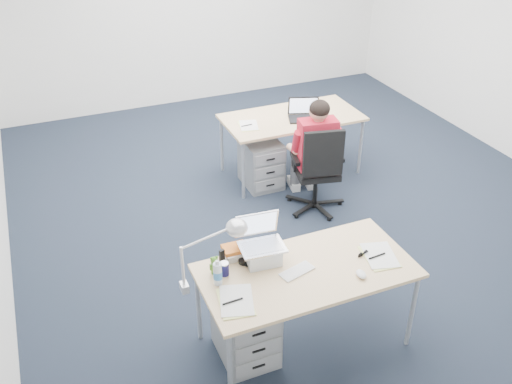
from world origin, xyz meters
TOP-DOWN VIEW (x-y plane):
  - floor at (0.00, 0.00)m, footprint 7.00×7.00m
  - room at (0.00, 0.00)m, footprint 6.02×7.02m
  - desk_near at (-0.87, -1.74)m, footprint 1.60×0.80m
  - desk_far at (0.24, 0.81)m, footprint 1.60×0.80m
  - office_chair at (0.13, -0.04)m, footprint 0.77×0.77m
  - seated_person at (0.16, 0.13)m, footprint 0.44×0.73m
  - drawer_pedestal_near at (-1.35, -1.69)m, footprint 0.40×0.50m
  - drawer_pedestal_far at (-0.20, 0.68)m, footprint 0.40×0.50m
  - silver_laptop at (-1.14, -1.52)m, footprint 0.36×0.29m
  - wireless_keyboard at (-0.95, -1.74)m, footprint 0.29×0.18m
  - computer_mouse at (-0.54, -1.97)m, footprint 0.08×0.11m
  - headphones at (-1.20, -1.51)m, footprint 0.26×0.21m
  - can_koozie at (-1.45, -1.57)m, footprint 0.08×0.08m
  - water_bottle at (-1.53, -1.64)m, footprint 0.07×0.07m
  - bear_figurine at (-1.51, -1.52)m, footprint 0.09×0.08m
  - book_stack at (-1.30, -1.39)m, footprint 0.22×0.19m
  - cordless_phone at (-1.44, -1.46)m, footprint 0.04×0.04m
  - papers_left at (-1.49, -1.87)m, footprint 0.30×0.37m
  - papers_right at (-0.30, -1.83)m, footprint 0.29×0.36m
  - sunglasses at (-0.40, -1.76)m, footprint 0.11×0.07m
  - desk_lamp at (-1.62, -1.62)m, footprint 0.46×0.20m
  - dark_laptop at (0.33, 0.68)m, footprint 0.44×0.43m
  - far_cup at (0.53, 0.80)m, footprint 0.09×0.09m
  - far_papers at (-0.33, 0.76)m, footprint 0.25×0.32m

SIDE VIEW (x-z plane):
  - floor at x=0.00m, z-range 0.00..0.00m
  - drawer_pedestal_near at x=-1.35m, z-range 0.00..0.55m
  - drawer_pedestal_far at x=-0.20m, z-range 0.00..0.55m
  - office_chair at x=0.13m, z-range -0.22..0.80m
  - seated_person at x=0.16m, z-range 0.00..1.24m
  - desk_near at x=-0.87m, z-range 0.32..1.05m
  - desk_far at x=0.24m, z-range 0.32..1.05m
  - far_papers at x=-0.33m, z-range 0.73..0.74m
  - papers_left at x=-1.49m, z-range 0.73..0.74m
  - papers_right at x=-0.30m, z-range 0.73..0.74m
  - wireless_keyboard at x=-0.95m, z-range 0.73..0.74m
  - sunglasses at x=-0.40m, z-range 0.73..0.75m
  - computer_mouse at x=-0.54m, z-range 0.73..0.77m
  - headphones at x=-1.20m, z-range 0.73..0.77m
  - book_stack at x=-1.30m, z-range 0.73..0.82m
  - can_koozie at x=-1.45m, z-range 0.73..0.84m
  - far_cup at x=0.53m, z-range 0.73..0.84m
  - cordless_phone at x=-1.44m, z-range 0.73..0.87m
  - bear_figurine at x=-1.51m, z-range 0.73..0.88m
  - water_bottle at x=-1.53m, z-range 0.73..0.93m
  - dark_laptop at x=0.33m, z-range 0.73..0.98m
  - silver_laptop at x=-1.14m, z-range 0.73..1.08m
  - desk_lamp at x=-1.62m, z-range 0.73..1.24m
  - room at x=0.00m, z-range 0.31..3.12m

